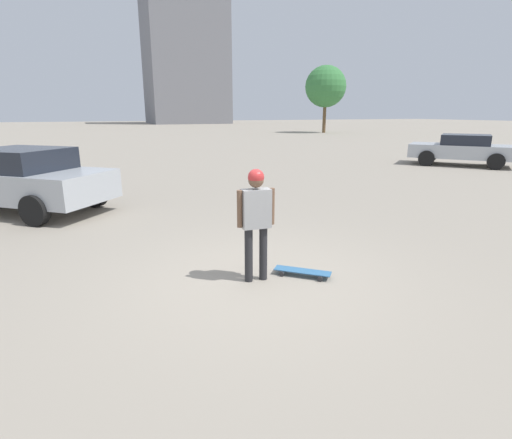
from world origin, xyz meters
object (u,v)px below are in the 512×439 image
at_px(person, 256,212).
at_px(skateboard, 302,272).
at_px(car_parked_near, 20,179).
at_px(car_parked_far, 462,149).

relative_size(person, skateboard, 2.13).
distance_m(person, skateboard, 1.17).
bearing_deg(person, car_parked_near, 124.48).
bearing_deg(skateboard, person, 30.54).
bearing_deg(car_parked_far, skateboard, 83.78).
xyz_separation_m(skateboard, car_parked_far, (-8.36, 12.94, 0.67)).
xyz_separation_m(person, skateboard, (0.14, 0.69, -0.94)).
bearing_deg(car_parked_near, skateboard, 165.77).
bearing_deg(car_parked_near, person, 161.82).
height_order(person, car_parked_near, person).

